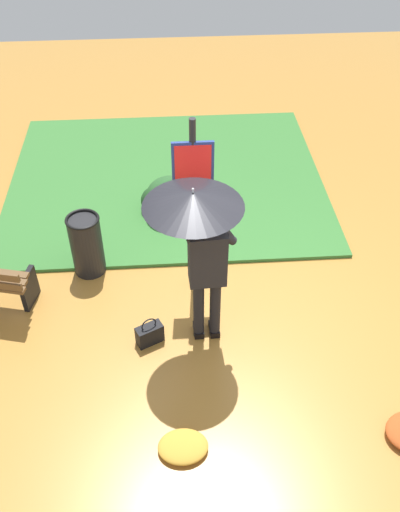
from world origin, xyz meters
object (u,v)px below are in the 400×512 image
object	(u,v)px
person_with_umbrella	(200,230)
trash_bin	(87,245)
handbag	(150,334)
info_sign_post	(193,191)

from	to	relation	value
person_with_umbrella	trash_bin	bearing A→B (deg)	-42.31
handbag	trash_bin	size ratio (longest dim) A/B	0.44
person_with_umbrella	handbag	xyz separation A→B (m)	(0.56, 0.05, -1.42)
handbag	person_with_umbrella	bearing A→B (deg)	-175.25
handbag	trash_bin	distance (m)	1.49
handbag	info_sign_post	bearing A→B (deg)	-123.01
person_with_umbrella	trash_bin	world-z (taller)	person_with_umbrella
person_with_umbrella	trash_bin	size ratio (longest dim) A/B	2.45
info_sign_post	handbag	size ratio (longest dim) A/B	6.22
person_with_umbrella	info_sign_post	distance (m)	0.81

